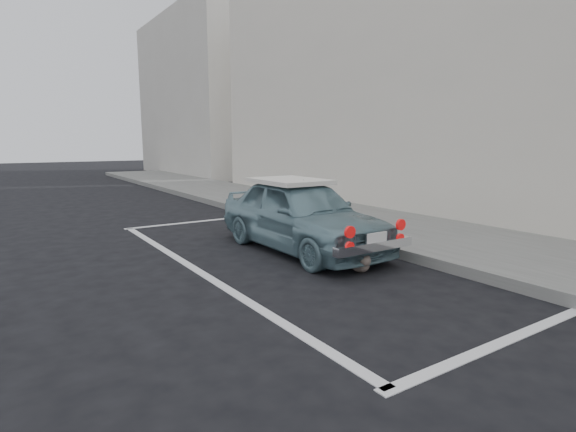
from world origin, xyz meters
TOP-DOWN VIEW (x-y plane):
  - ground at (0.00, 0.00)m, footprint 80.00×80.00m
  - sidewalk at (3.20, 2.00)m, footprint 2.80×40.00m
  - shop_building at (6.33, 4.00)m, footprint 3.50×18.00m
  - building_far at (6.35, 20.00)m, footprint 3.50×10.00m
  - pline_rear at (0.50, -0.50)m, footprint 3.00×0.12m
  - pline_front at (0.50, 6.50)m, footprint 3.00×0.12m
  - pline_side at (-0.90, 3.00)m, footprint 0.12×7.00m
  - retro_coupe at (0.93, 3.19)m, footprint 1.36×3.36m
  - cat at (0.88, 1.76)m, footprint 0.33×0.52m

SIDE VIEW (x-z plane):
  - ground at x=0.00m, z-range 0.00..0.00m
  - pline_rear at x=0.50m, z-range 0.00..0.01m
  - pline_front at x=0.50m, z-range 0.00..0.01m
  - pline_side at x=-0.90m, z-range 0.00..0.01m
  - sidewalk at x=3.20m, z-range 0.00..0.15m
  - cat at x=0.88m, z-range -0.01..0.28m
  - retro_coupe at x=0.93m, z-range 0.01..1.15m
  - shop_building at x=6.33m, z-range -0.01..6.99m
  - building_far at x=6.35m, z-range 0.00..8.00m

